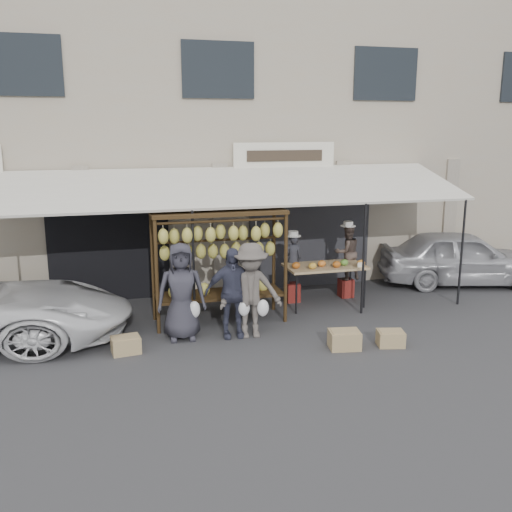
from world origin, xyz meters
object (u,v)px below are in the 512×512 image
Objects in this scene: vendor_right at (347,252)px; sedan at (462,257)px; vendor_left at (293,259)px; banana_rack at (219,244)px; crate_far at (126,345)px; produce_table at (326,267)px; crate_near_b at (390,338)px; customer_mid at (232,293)px; crate_near_a at (344,340)px; customer_left at (181,292)px; customer_right at (251,291)px.

sedan is at bearing 179.02° from vendor_right.
vendor_right is at bearing -176.48° from vendor_left.
banana_rack is 5.46× the size of crate_far.
banana_rack reaches higher than produce_table.
produce_table is 3.72× the size of crate_near_b.
banana_rack is at bearing 95.83° from customer_mid.
vendor_right is at bearing 109.49° from sedan.
crate_near_a is at bearing 139.69° from sedan.
customer_left is 1.06× the size of customer_mid.
crate_far is at bearing -153.61° from customer_left.
crate_far is at bearing -169.46° from customer_right.
vendor_left is 0.88× the size of vendor_right.
customer_right reaches higher than vendor_right.
produce_table is 1.01× the size of customer_mid.
customer_mid is at bearing -87.01° from banana_rack.
customer_mid is (-2.35, -1.26, -0.03)m from produce_table.
banana_rack reaches higher than crate_far.
crate_far is at bearing -148.61° from banana_rack.
customer_left is 3.83m from crate_near_b.
crate_near_b is at bearing -7.15° from crate_near_a.
banana_rack is at bearing 10.66° from vendor_right.
produce_table is 3.57× the size of crate_far.
customer_left is at bearing 159.37° from crate_near_b.
produce_table is 3.23× the size of crate_near_a.
customer_mid is (0.04, -0.86, -0.74)m from banana_rack.
banana_rack is 1.13m from customer_mid.
crate_near_b is at bearing -37.62° from banana_rack.
customer_left is 3.40× the size of crate_near_a.
vendor_left is 2.95m from crate_near_a.
customer_right is 0.45× the size of sedan.
banana_rack reaches higher than vendor_right.
customer_mid reaches higher than vendor_right.
vendor_right reaches higher than crate_near_a.
vendor_left is 2.40× the size of crate_near_b.
customer_mid is 2.19m from crate_near_a.
banana_rack is 2.64m from crate_far.
vendor_right reaches higher than sedan.
crate_near_a is at bearing -28.67° from customer_mid.
sedan is at bearing 25.51° from customer_right.
customer_mid is 2.96m from crate_near_b.
crate_near_b is at bearing -11.12° from crate_far.
vendor_left is at bearing 139.51° from produce_table.
crate_far is (-1.94, -0.30, -0.70)m from customer_mid.
vendor_left is 0.28× the size of sedan.
customer_right is (-2.73, -1.87, -0.16)m from vendor_right.
vendor_left is at bearing 108.38° from sedan.
crate_far is at bearing -168.39° from customer_mid.
vendor_right is 0.70× the size of customer_left.
produce_table is 0.95× the size of customer_left.
customer_left reaches higher than vendor_right.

